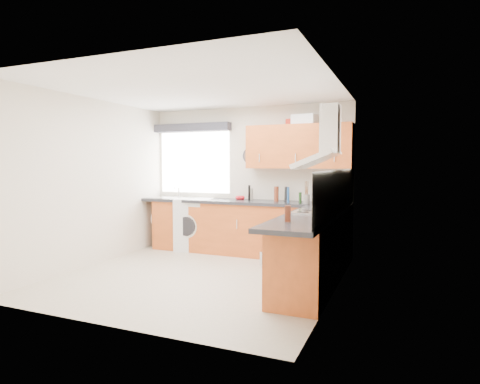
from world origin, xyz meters
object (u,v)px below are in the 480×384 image
at_px(oven, 314,250).
at_px(extractor_hood, 323,144).
at_px(upper_cabinets, 299,147).
at_px(washing_machine, 195,224).

bearing_deg(oven, extractor_hood, -0.00).
bearing_deg(oven, upper_cabinets, 112.54).
distance_m(oven, washing_machine, 2.69).
bearing_deg(washing_machine, oven, -41.49).
bearing_deg(washing_machine, extractor_hood, -40.55).
height_order(extractor_hood, upper_cabinets, upper_cabinets).
bearing_deg(upper_cabinets, oven, -67.46).
bearing_deg(extractor_hood, oven, 180.00).
relative_size(extractor_hood, washing_machine, 0.86).
height_order(oven, upper_cabinets, upper_cabinets).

